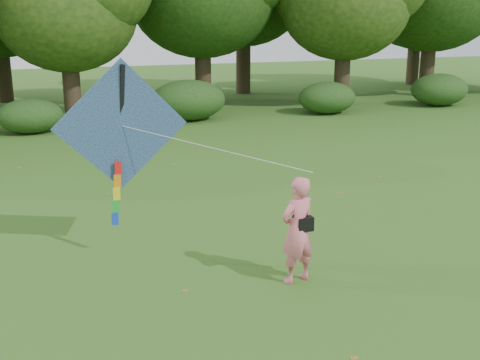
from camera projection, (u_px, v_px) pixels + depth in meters
name	position (u px, v px, depth m)	size (l,w,h in m)	color
ground	(297.00, 285.00, 10.93)	(100.00, 100.00, 0.00)	#265114
man_kite_flyer	(297.00, 230.00, 10.82)	(0.73, 0.48, 2.00)	#E46B7E
crossbody_bag	(304.00, 223.00, 10.79)	(0.43, 0.20, 0.75)	black
flying_kite	(121.00, 128.00, 11.58)	(4.24, 2.70, 3.31)	#254CA0
shrub_band	(108.00, 107.00, 26.36)	(39.15, 3.22, 1.88)	#264919
fallen_leaves	(204.00, 191.00, 16.73)	(11.21, 13.64, 0.01)	olive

